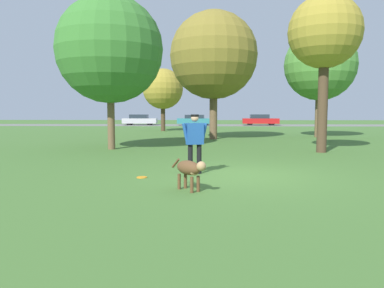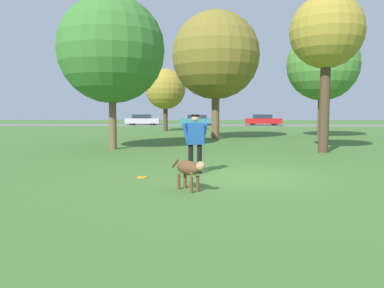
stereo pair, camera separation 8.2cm
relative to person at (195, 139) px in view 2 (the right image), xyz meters
name	(u,v)px [view 2 (the right image)]	position (x,y,z in m)	size (l,w,h in m)	color
ground_plane	(238,175)	(1.13, -0.19, -0.95)	(120.00, 120.00, 0.00)	#426B2D
far_road_strip	(215,125)	(1.13, 34.51, -0.94)	(120.00, 6.00, 0.01)	slate
person	(195,139)	(0.00, 0.00, 0.00)	(0.70, 0.34, 1.60)	black
dog	(189,169)	(-0.04, -2.15, -0.48)	(0.82, 0.95, 0.67)	brown
frisbee	(142,177)	(-1.33, -0.63, -0.94)	(0.27, 0.27, 0.02)	orange
tree_near_left	(112,50)	(-3.86, 6.37, 3.38)	(4.62, 4.62, 6.64)	brown
tree_far_right	(323,65)	(7.56, 14.39, 3.65)	(4.52, 4.52, 6.87)	brown
tree_near_right	(327,33)	(5.02, 5.44, 3.82)	(2.90, 2.90, 6.29)	#4C3826
tree_far_left	(165,89)	(-3.29, 21.48, 2.57)	(3.38, 3.38, 5.22)	#4C3826
tree_mid_center	(216,55)	(0.76, 12.52, 4.01)	(5.17, 5.17, 7.55)	brown
parked_car_silver	(143,120)	(-7.62, 34.81, -0.32)	(4.10, 1.91, 1.27)	#B7B7BC
parked_car_teal	(198,120)	(-0.89, 34.19, -0.33)	(4.34, 1.88, 1.24)	teal
parked_car_red	(263,120)	(6.74, 34.46, -0.31)	(4.29, 1.94, 1.29)	red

